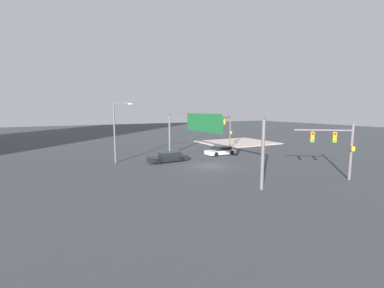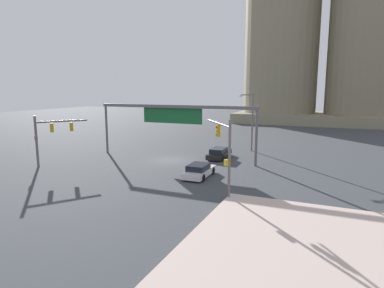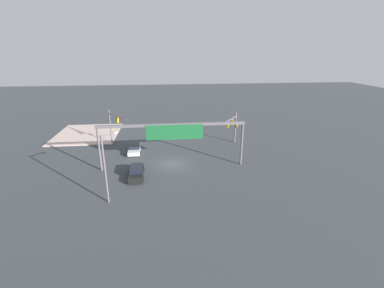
% 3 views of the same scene
% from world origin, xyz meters
% --- Properties ---
extents(ground_plane, '(178.59, 178.59, 0.00)m').
position_xyz_m(ground_plane, '(0.00, 0.00, 0.00)').
color(ground_plane, '#3B4044').
extents(sidewalk_corner, '(11.14, 13.02, 0.15)m').
position_xyz_m(sidewalk_corner, '(15.39, -15.57, 0.07)').
color(sidewalk_corner, beige).
rests_on(sidewalk_corner, ground).
extents(traffic_signal_near_corner, '(3.46, 4.32, 5.24)m').
position_xyz_m(traffic_signal_near_corner, '(-10.24, -7.06, 3.45)').
color(traffic_signal_near_corner, slate).
rests_on(traffic_signal_near_corner, ground).
extents(traffic_signal_opposite_side, '(3.53, 5.03, 5.75)m').
position_xyz_m(traffic_signal_opposite_side, '(9.14, -8.79, 3.82)').
color(traffic_signal_opposite_side, '#675D60').
rests_on(traffic_signal_opposite_side, ground).
extents(streetlamp_curved_arm, '(1.50, 2.12, 7.33)m').
position_xyz_m(streetlamp_curved_arm, '(6.90, 9.10, 4.30)').
color(streetlamp_curved_arm, slate).
rests_on(streetlamp_curved_arm, ground).
extents(overhead_sign_gantry, '(19.22, 0.43, 6.13)m').
position_xyz_m(overhead_sign_gantry, '(-0.09, 1.22, 5.08)').
color(overhead_sign_gantry, '#625D62').
rests_on(overhead_sign_gantry, ground).
extents(sedan_car_approaching, '(1.97, 4.36, 1.21)m').
position_xyz_m(sedan_car_approaching, '(5.66, -5.14, 0.57)').
color(sedan_car_approaching, silver).
rests_on(sedan_car_approaching, ground).
extents(sedan_car_waiting_far, '(1.93, 4.84, 1.21)m').
position_xyz_m(sedan_car_waiting_far, '(4.66, 3.41, 0.57)').
color(sedan_car_waiting_far, black).
rests_on(sedan_car_waiting_far, ground).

